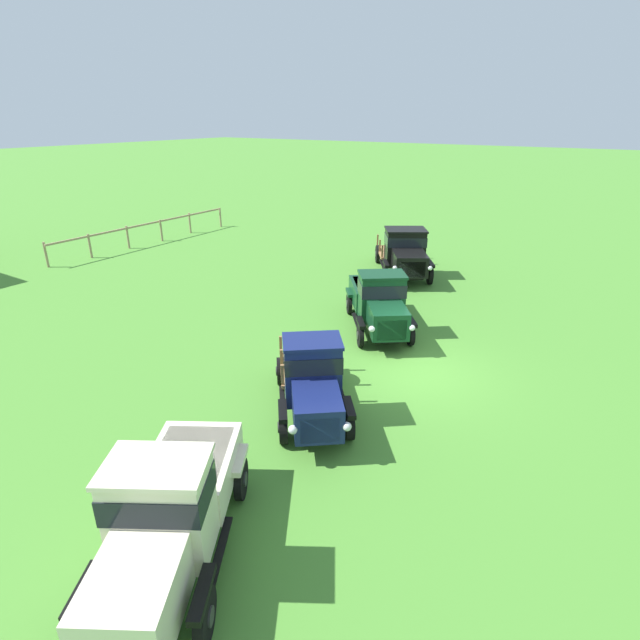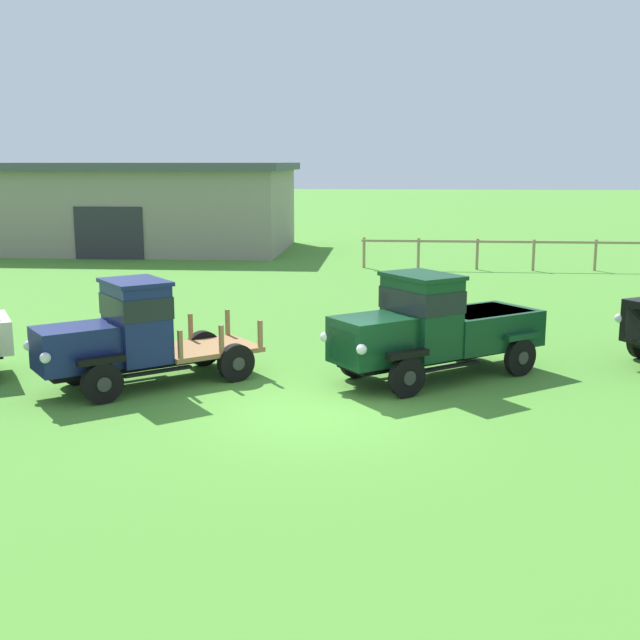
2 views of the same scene
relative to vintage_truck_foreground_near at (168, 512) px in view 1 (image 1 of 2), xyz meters
name	(u,v)px [view 1 (image 1 of 2)]	position (x,y,z in m)	size (l,w,h in m)	color
ground_plane	(417,371)	(8.75, -0.74, -1.12)	(240.00, 240.00, 0.00)	#47842D
paddock_fence	(145,229)	(14.88, 18.97, -0.23)	(12.19, 0.58, 1.29)	#997F60
vintage_truck_foreground_near	(168,512)	(0.00, 0.00, 0.00)	(4.83, 3.74, 2.29)	black
vintage_truck_second_in_line	(313,383)	(4.91, 0.43, -0.05)	(4.40, 3.91, 2.14)	black
vintage_truck_midrow_center	(379,301)	(10.96, 1.68, -0.04)	(4.69, 4.04, 2.20)	black
vintage_truck_far_side	(405,253)	(17.19, 3.47, 0.07)	(5.73, 4.57, 2.26)	black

